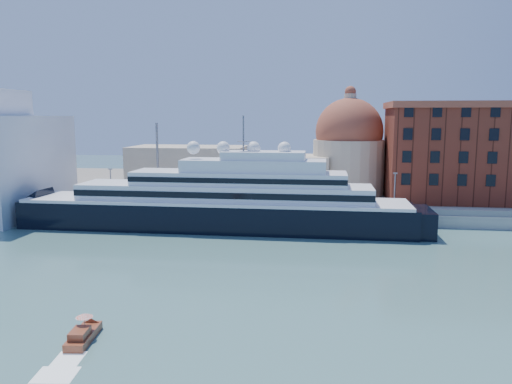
# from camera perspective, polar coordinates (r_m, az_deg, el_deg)

# --- Properties ---
(ground) EXTENTS (400.00, 400.00, 0.00)m
(ground) POSITION_cam_1_polar(r_m,az_deg,el_deg) (75.93, -4.60, -8.11)
(ground) COLOR #386261
(ground) RESTS_ON ground
(quay) EXTENTS (180.00, 10.00, 2.50)m
(quay) POSITION_cam_1_polar(r_m,az_deg,el_deg) (108.15, -0.75, -2.35)
(quay) COLOR gray
(quay) RESTS_ON ground
(land) EXTENTS (260.00, 72.00, 2.00)m
(land) POSITION_cam_1_polar(r_m,az_deg,el_deg) (148.31, 1.60, 0.54)
(land) COLOR slate
(land) RESTS_ON ground
(quay_fence) EXTENTS (180.00, 0.10, 1.20)m
(quay_fence) POSITION_cam_1_polar(r_m,az_deg,el_deg) (103.43, -1.12, -1.81)
(quay_fence) COLOR slate
(quay_fence) RESTS_ON quay
(superyacht) EXTENTS (86.21, 11.95, 25.77)m
(superyacht) POSITION_cam_1_polar(r_m,az_deg,el_deg) (98.43, -6.16, -1.60)
(superyacht) COLOR black
(superyacht) RESTS_ON ground
(service_barge) EXTENTS (11.99, 6.34, 2.57)m
(service_barge) POSITION_cam_1_polar(r_m,az_deg,el_deg) (108.70, -22.36, -3.22)
(service_barge) COLOR white
(service_barge) RESTS_ON ground
(water_taxi) EXTENTS (2.59, 5.93, 2.73)m
(water_taxi) POSITION_cam_1_polar(r_m,az_deg,el_deg) (53.59, -19.18, -15.15)
(water_taxi) COLOR brown
(water_taxi) RESTS_ON ground
(warehouse) EXTENTS (43.00, 19.00, 23.25)m
(warehouse) POSITION_cam_1_polar(r_m,az_deg,el_deg) (128.46, 24.21, 4.28)
(warehouse) COLOR maroon
(warehouse) RESTS_ON land
(church) EXTENTS (66.00, 18.00, 25.50)m
(church) POSITION_cam_1_polar(r_m,az_deg,el_deg) (129.51, 3.60, 3.77)
(church) COLOR beige
(church) RESTS_ON land
(lamp_posts) EXTENTS (120.80, 2.40, 18.00)m
(lamp_posts) POSITION_cam_1_polar(r_m,az_deg,el_deg) (107.77, -7.58, 2.16)
(lamp_posts) COLOR slate
(lamp_posts) RESTS_ON quay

